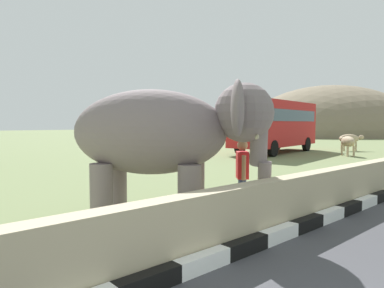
% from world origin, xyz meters
% --- Properties ---
extents(barrier_parapet, '(28.00, 0.36, 1.00)m').
position_xyz_m(barrier_parapet, '(2.00, 3.72, 0.50)').
color(barrier_parapet, tan).
rests_on(barrier_parapet, ground_plane).
extents(elephant, '(3.78, 3.88, 2.80)m').
position_xyz_m(elephant, '(2.07, 5.55, 1.80)').
color(elephant, slate).
rests_on(elephant, ground_plane).
extents(person_handler, '(0.50, 0.53, 1.66)m').
position_xyz_m(person_handler, '(3.63, 4.93, 0.93)').
color(person_handler, navy).
rests_on(person_handler, ground_plane).
extents(bus_red, '(8.96, 3.89, 3.50)m').
position_xyz_m(bus_red, '(18.01, 14.02, 2.08)').
color(bus_red, '#B21E1E').
rests_on(bus_red, ground_plane).
extents(cow_near, '(1.60, 1.66, 1.23)m').
position_xyz_m(cow_near, '(19.32, 9.61, 0.87)').
color(cow_near, tan).
rests_on(cow_near, ground_plane).
extents(cow_mid, '(1.74, 1.51, 1.23)m').
position_xyz_m(cow_mid, '(23.41, 11.29, 0.87)').
color(cow_mid, tan).
rests_on(cow_mid, ground_plane).
extents(hill_east, '(33.70, 26.96, 16.80)m').
position_xyz_m(hill_east, '(55.00, 28.39, 0.00)').
color(hill_east, '#746752').
rests_on(hill_east, ground_plane).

